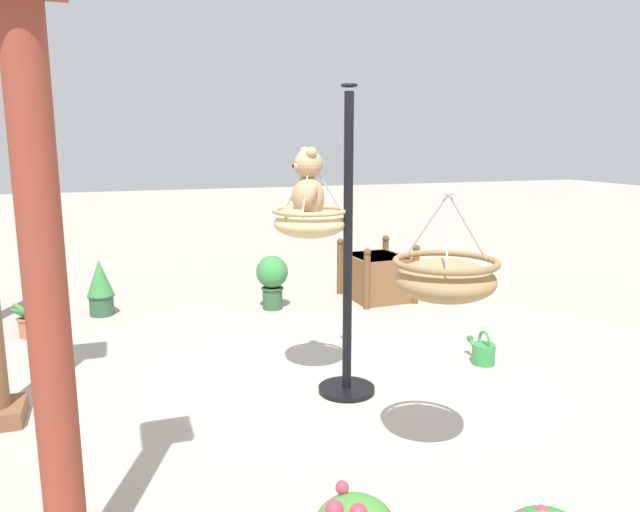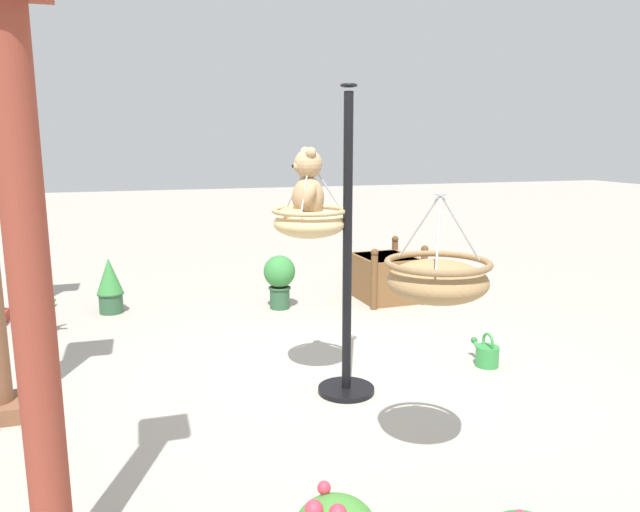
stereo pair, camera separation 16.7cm
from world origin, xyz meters
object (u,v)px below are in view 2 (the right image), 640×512
display_pole_central (347,304)px  watering_can (487,354)px  hanging_basket_left_high (437,279)px  wooden_planter_box (385,276)px  potted_plant_flowering_red (110,285)px  potted_plant_tall_leafy (280,278)px  teddy_bear (306,189)px  greenhouse_pillar_left (33,314)px  potted_plant_small_succulent (40,319)px  hanging_basket_with_teddy (310,221)px

display_pole_central → watering_can: 1.50m
hanging_basket_left_high → wooden_planter_box: (3.79, -1.32, -0.90)m
wooden_planter_box → potted_plant_flowering_red: bearing=84.0°
wooden_planter_box → watering_can: size_ratio=2.54×
potted_plant_tall_leafy → teddy_bear: bearing=172.1°
display_pole_central → greenhouse_pillar_left: bearing=128.9°
hanging_basket_left_high → potted_plant_small_succulent: hanging_basket_left_high is taller
hanging_basket_with_teddy → teddy_bear: 0.24m
display_pole_central → watering_can: (0.17, -1.36, -0.61)m
wooden_planter_box → greenhouse_pillar_left: bearing=140.9°
display_pole_central → potted_plant_tall_leafy: bearing=-1.1°
teddy_bear → hanging_basket_with_teddy: bearing=-90.0°
display_pole_central → teddy_bear: (0.15, 0.27, 0.87)m
potted_plant_small_succulent → watering_can: bearing=-118.8°
potted_plant_tall_leafy → hanging_basket_left_high: bearing=-179.6°
hanging_basket_with_teddy → teddy_bear: (0.00, 0.02, 0.24)m
hanging_basket_with_teddy → greenhouse_pillar_left: size_ratio=0.23×
potted_plant_tall_leafy → potted_plant_small_succulent: size_ratio=1.56×
hanging_basket_left_high → potted_plant_tall_leafy: (3.75, 0.02, -0.82)m
potted_plant_flowering_red → potted_plant_small_succulent: 0.88m
potted_plant_small_succulent → hanging_basket_with_teddy: bearing=-133.6°
teddy_bear → potted_plant_tall_leafy: size_ratio=0.87×
hanging_basket_with_teddy → wooden_planter_box: hanging_basket_with_teddy is taller
potted_plant_small_succulent → hanging_basket_left_high: bearing=-144.3°
hanging_basket_left_high → wooden_planter_box: bearing=-19.2°
display_pole_central → potted_plant_small_succulent: display_pole_central is taller
display_pole_central → hanging_basket_left_high: display_pole_central is taller
hanging_basket_left_high → potted_plant_flowering_red: bearing=24.8°
hanging_basket_with_teddy → potted_plant_flowering_red: hanging_basket_with_teddy is taller
hanging_basket_with_teddy → potted_plant_flowering_red: 3.29m
potted_plant_tall_leafy → potted_plant_small_succulent: (-0.18, 2.54, -0.22)m
display_pole_central → potted_plant_tall_leafy: (2.47, -0.05, -0.34)m
hanging_basket_with_teddy → watering_can: hanging_basket_with_teddy is taller
teddy_bear → potted_plant_small_succulent: size_ratio=1.35×
teddy_bear → greenhouse_pillar_left: greenhouse_pillar_left is taller
potted_plant_flowering_red → hanging_basket_left_high: bearing=-155.2°
potted_plant_flowering_red → potted_plant_tall_leafy: (-0.37, -1.88, 0.04)m
hanging_basket_left_high → watering_can: (1.45, -1.29, -1.09)m
wooden_planter_box → potted_plant_tall_leafy: (-0.04, 1.34, 0.07)m
hanging_basket_left_high → teddy_bear: bearing=13.5°
hanging_basket_left_high → potted_plant_tall_leafy: size_ratio=0.96×
display_pole_central → potted_plant_tall_leafy: display_pole_central is taller
teddy_bear → potted_plant_flowering_red: bearing=30.1°
hanging_basket_with_teddy → display_pole_central: bearing=-121.0°
hanging_basket_with_teddy → potted_plant_tall_leafy: hanging_basket_with_teddy is taller
hanging_basket_with_teddy → potted_plant_tall_leafy: (2.32, -0.30, -0.97)m
wooden_planter_box → hanging_basket_left_high: bearing=160.8°
hanging_basket_with_teddy → wooden_planter_box: size_ratio=0.66×
wooden_planter_box → hanging_basket_with_teddy: bearing=145.3°
display_pole_central → greenhouse_pillar_left: (-1.55, 1.91, 0.53)m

